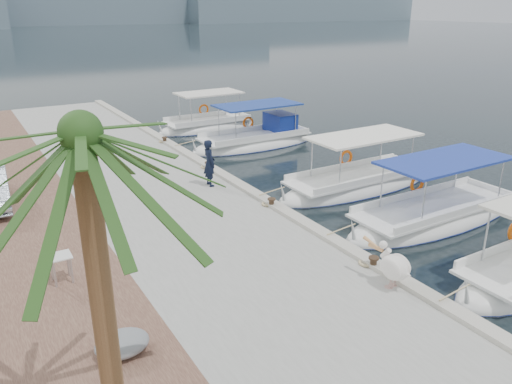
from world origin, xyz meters
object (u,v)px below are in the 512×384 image
Objects in this scene: fisherman at (209,163)px; fishing_caique_b at (434,218)px; fishing_caique_c at (357,186)px; fishing_caique_e at (208,127)px; pelican at (393,266)px; fishing_caique_d at (256,142)px; date_palm at (81,137)px.

fishing_caique_b is at bearing -134.42° from fisherman.
fishing_caique_e is at bearing 92.96° from fishing_caique_c.
fisherman is (-0.57, 9.04, 0.33)m from pelican.
fishing_caique_d is 8.01m from fisherman.
fisherman is at bearing 93.61° from pelican.
pelican is (-5.07, -2.93, 0.95)m from fishing_caique_b.
fishing_caique_d is 20.74m from date_palm.
fishing_caique_d is 4.74m from fishing_caique_e.
date_palm reaches higher than fisherman.
fishing_caique_c is at bearing 33.27° from date_palm.
fishing_caique_c is 4.20× the size of fisherman.
fishing_caique_c is 1.27× the size of date_palm.
pelican is (-4.35, -19.42, 0.95)m from fishing_caique_e.
fishing_caique_b is 16.50m from fishing_caique_e.
fishing_caique_c and fishing_caique_e have the same top height.
date_palm is (-12.28, -4.13, 5.40)m from fishing_caique_b.
date_palm is (-12.21, -8.01, 5.40)m from fishing_caique_c.
pelican is at bearing -126.29° from fishing_caique_c.
fishing_caique_d is at bearing -82.69° from fishing_caique_e.
fishing_caique_b is 1.30× the size of date_palm.
fisherman reaches higher than fishing_caique_b.
fishing_caique_d is 5.08× the size of pelican.
fishing_caique_c is 1.04× the size of fishing_caique_d.
fishing_caique_d is 15.56m from pelican.
fishing_caique_c is 1.21× the size of fishing_caique_e.
fishing_caique_b is 4.28× the size of fisherman.
fishing_caique_b is 5.93m from pelican.
fishing_caique_b is 14.04m from date_palm.
fishing_caique_b and fishing_caique_e have the same top height.
date_palm is at bearing -146.73° from fishing_caique_c.
fishing_caique_d reaches higher than pelican.
fishing_caique_e reaches higher than pelican.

